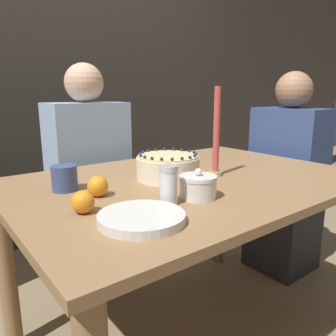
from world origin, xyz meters
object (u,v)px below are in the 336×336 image
Objects in this scene: sugar_bowl at (198,186)px; person_man_blue_shirt at (90,194)px; sugar_shaker at (169,185)px; cake at (168,167)px; candle at (216,139)px; person_woman_floral at (286,187)px.

sugar_bowl is 0.10× the size of person_man_blue_shirt.
cake is at bearing 52.65° from sugar_shaker.
candle is at bearing 24.08° from sugar_shaker.
cake is 0.26m from sugar_bowl.
cake is 0.20× the size of person_man_blue_shirt.
person_man_blue_shirt is at bearing 61.34° from person_woman_floral.
person_woman_floral reaches higher than candle.
person_man_blue_shirt is at bearing 108.44° from candle.
candle reaches higher than cake.
cake is 1.00m from person_woman_floral.
sugar_shaker is at bearing 81.35° from person_man_blue_shirt.
person_man_blue_shirt reaches higher than candle.
sugar_shaker is at bearing -127.35° from cake.
person_man_blue_shirt is at bearing 81.35° from sugar_shaker.
person_woman_floral is at bearing 4.54° from cake.
candle is 0.87m from person_woman_floral.
person_man_blue_shirt is 1.02× the size of person_woman_floral.
sugar_shaker is (-0.12, 0.00, 0.02)m from sugar_bowl.
sugar_bowl is 0.10× the size of person_woman_floral.
sugar_shaker is (-0.19, -0.24, 0.01)m from cake.
person_man_blue_shirt is at bearing 88.89° from sugar_bowl.
person_woman_floral is (1.01, -0.55, -0.01)m from person_man_blue_shirt.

